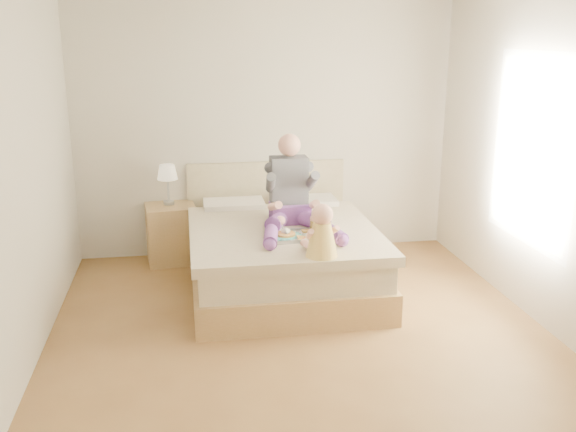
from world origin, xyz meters
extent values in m
cube|color=brown|center=(0.00, 0.00, 0.00)|extent=(4.00, 4.20, 0.01)
cube|color=beige|center=(0.00, 2.10, 1.35)|extent=(4.00, 0.02, 2.70)
cube|color=beige|center=(0.00, -2.10, 1.35)|extent=(4.00, 0.02, 2.70)
cube|color=beige|center=(-2.00, 0.00, 1.35)|extent=(0.02, 4.20, 2.70)
cube|color=beige|center=(2.00, 0.00, 1.35)|extent=(0.02, 4.20, 2.70)
cube|color=white|center=(1.99, 0.20, 1.40)|extent=(0.02, 1.30, 1.60)
cube|color=#EFEAC4|center=(1.98, 0.20, 1.40)|extent=(0.01, 1.18, 1.48)
cube|color=olive|center=(0.00, 1.02, 0.14)|extent=(1.68, 2.13, 0.28)
cube|color=#C8B594|center=(0.00, 1.02, 0.40)|extent=(1.60, 2.05, 0.24)
cube|color=#C8B594|center=(0.00, 0.87, 0.57)|extent=(1.70, 1.80, 0.09)
cube|color=white|center=(-0.38, 1.76, 0.59)|extent=(0.62, 0.40, 0.14)
cube|color=white|center=(0.38, 1.76, 0.59)|extent=(0.62, 0.40, 0.14)
cube|color=tan|center=(0.00, 2.09, 0.50)|extent=(1.70, 0.08, 1.00)
cube|color=olive|center=(-1.03, 1.88, 0.30)|extent=(0.55, 0.50, 0.61)
cylinder|color=#AAADB0|center=(-1.05, 1.93, 0.63)|extent=(0.11, 0.11, 0.04)
cylinder|color=#AAADB0|center=(-1.05, 1.93, 0.76)|extent=(0.02, 0.02, 0.23)
cone|color=beige|center=(-1.05, 1.93, 0.95)|extent=(0.20, 0.20, 0.15)
cube|color=#62337F|center=(0.10, 1.10, 0.70)|extent=(0.37, 0.29, 0.17)
cube|color=#37373E|center=(0.10, 1.16, 0.99)|extent=(0.35, 0.21, 0.46)
sphere|color=#F2AC97|center=(0.10, 1.13, 1.34)|extent=(0.21, 0.21, 0.21)
cylinder|color=#62337F|center=(-0.05, 0.87, 0.69)|extent=(0.30, 0.51, 0.21)
cylinder|color=#62337F|center=(-0.16, 0.51, 0.67)|extent=(0.19, 0.45, 0.12)
sphere|color=#62337F|center=(-0.20, 0.30, 0.66)|extent=(0.11, 0.11, 0.11)
cylinder|color=#37373E|center=(-0.09, 1.03, 1.01)|extent=(0.11, 0.29, 0.24)
cylinder|color=#F2AC97|center=(-0.08, 0.85, 0.84)|extent=(0.10, 0.30, 0.16)
sphere|color=#F2AC97|center=(-0.05, 0.70, 0.74)|extent=(0.08, 0.08, 0.08)
cylinder|color=#62337F|center=(0.25, 0.88, 0.69)|extent=(0.31, 0.51, 0.21)
cylinder|color=#62337F|center=(0.37, 0.51, 0.67)|extent=(0.20, 0.45, 0.12)
sphere|color=#62337F|center=(0.41, 0.30, 0.66)|extent=(0.11, 0.11, 0.11)
cylinder|color=#37373E|center=(0.29, 1.03, 1.01)|extent=(0.12, 0.29, 0.24)
cylinder|color=#F2AC97|center=(0.28, 0.85, 0.84)|extent=(0.10, 0.30, 0.16)
sphere|color=#F2AC97|center=(0.25, 0.70, 0.74)|extent=(0.08, 0.08, 0.08)
cube|color=#AAADB0|center=(0.07, 0.61, 0.62)|extent=(0.45, 0.36, 0.01)
cylinder|color=#3DB0AE|center=(-0.02, 0.61, 0.63)|extent=(0.26, 0.26, 0.01)
cylinder|color=#BB883E|center=(-0.02, 0.61, 0.64)|extent=(0.17, 0.17, 0.02)
cylinder|color=white|center=(-0.08, 0.73, 0.66)|extent=(0.08, 0.08, 0.09)
torus|color=white|center=(-0.03, 0.73, 0.67)|extent=(0.02, 0.06, 0.06)
cylinder|color=olive|center=(-0.08, 0.73, 0.71)|extent=(0.07, 0.07, 0.01)
cylinder|color=white|center=(0.18, 0.68, 0.63)|extent=(0.14, 0.14, 0.01)
cube|color=#BB883E|center=(0.18, 0.68, 0.64)|extent=(0.08, 0.07, 0.02)
cylinder|color=white|center=(0.09, 0.51, 0.63)|extent=(0.14, 0.14, 0.01)
ellipsoid|color=#B0122D|center=(0.11, 0.50, 0.64)|extent=(0.04, 0.03, 0.01)
cylinder|color=white|center=(0.24, 0.67, 0.68)|extent=(0.07, 0.07, 0.11)
cylinder|color=gold|center=(0.24, 0.67, 0.68)|extent=(0.06, 0.06, 0.11)
cylinder|color=white|center=(0.22, 0.52, 0.64)|extent=(0.07, 0.07, 0.04)
cylinder|color=#4F160B|center=(0.22, 0.52, 0.64)|extent=(0.06, 0.06, 0.03)
cone|color=gold|center=(0.19, 0.10, 0.75)|extent=(0.26, 0.26, 0.28)
sphere|color=#F2AC97|center=(0.19, 0.10, 0.96)|extent=(0.17, 0.17, 0.17)
cylinder|color=#F2AC97|center=(0.11, 0.22, 0.66)|extent=(0.08, 0.20, 0.07)
sphere|color=#F2AC97|center=(0.08, 0.31, 0.66)|extent=(0.06, 0.06, 0.06)
cylinder|color=#F2AC97|center=(0.09, 0.09, 0.80)|extent=(0.05, 0.14, 0.12)
cylinder|color=#F2AC97|center=(0.20, 0.24, 0.66)|extent=(0.13, 0.20, 0.07)
sphere|color=#F2AC97|center=(0.18, 0.34, 0.66)|extent=(0.06, 0.06, 0.06)
cylinder|color=#F2AC97|center=(0.29, 0.14, 0.80)|extent=(0.11, 0.15, 0.12)
camera|label=1|loc=(-0.86, -4.65, 2.34)|focal=40.00mm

